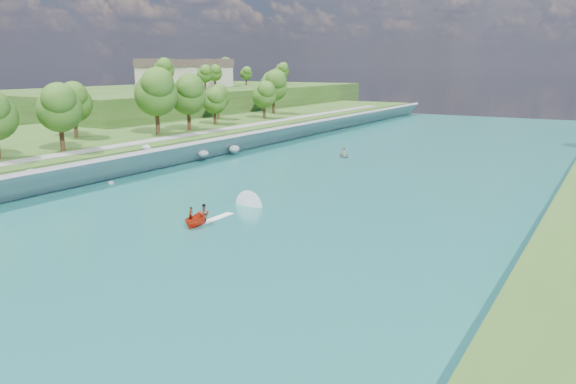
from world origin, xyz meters
The scene contains 11 objects.
ground centered at (0.00, 0.00, 0.00)m, with size 260.00×260.00×0.00m, color #2D5119.
river_water centered at (0.00, 20.00, 0.05)m, with size 55.00×240.00×0.10m, color #17584E.
berm_west centered at (-50.00, 20.00, 1.75)m, with size 45.00×240.00×3.50m, color #2D5119.
ridge_west centered at (-82.50, 95.00, 4.50)m, with size 60.00×120.00×9.00m, color #2D5119.
riprap_bank centered at (-25.85, 19.03, 1.81)m, with size 4.72×236.00×4.36m.
riverside_path centered at (-32.50, 20.00, 3.55)m, with size 3.00×200.00×0.10m, color gray.
ridge_houses centered at (-88.67, 100.00, 13.31)m, with size 29.50×29.50×8.40m.
trees_west centered at (-41.52, 12.85, 9.38)m, with size 19.28×151.29×13.75m.
trees_ridge centered at (-72.95, 99.03, 13.51)m, with size 19.62×60.21×10.36m.
motorboat centered at (-1.85, 3.61, 0.70)m, with size 3.60×18.67×2.14m.
raft centered at (-7.55, 47.26, 0.47)m, with size 3.57×3.75×1.62m.
Camera 1 is at (32.97, -39.36, 15.48)m, focal length 35.00 mm.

